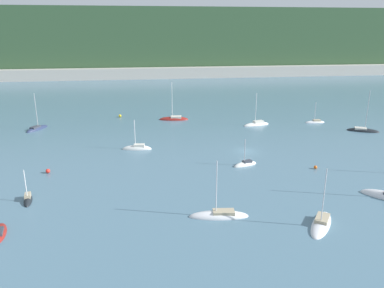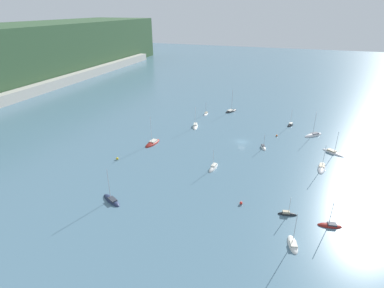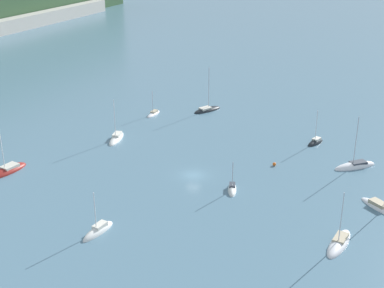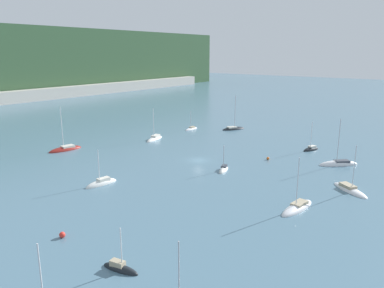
# 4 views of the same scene
# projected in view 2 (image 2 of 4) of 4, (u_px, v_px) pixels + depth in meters

# --- Properties ---
(ground_plane) EXTENTS (600.00, 600.00, 0.00)m
(ground_plane) POSITION_uv_depth(u_px,v_px,m) (242.00, 142.00, 114.98)
(ground_plane) COLOR slate
(sailboat_0) EXTENTS (8.65, 3.22, 9.22)m
(sailboat_0) POSITION_uv_depth(u_px,v_px,m) (322.00, 168.00, 96.22)
(sailboat_0) COLOR silver
(sailboat_0) RESTS_ON ground_plane
(sailboat_1) EXTENTS (8.29, 5.99, 11.42)m
(sailboat_1) POSITION_uv_depth(u_px,v_px,m) (231.00, 111.00, 148.26)
(sailboat_1) COLOR black
(sailboat_1) RESTS_ON ground_plane
(sailboat_2) EXTENTS (6.59, 2.45, 7.60)m
(sailboat_2) POSITION_uv_depth(u_px,v_px,m) (213.00, 168.00, 96.27)
(sailboat_2) COLOR white
(sailboat_2) RESTS_ON ground_plane
(sailboat_3) EXTENTS (8.83, 4.08, 11.72)m
(sailboat_3) POSITION_uv_depth(u_px,v_px,m) (153.00, 143.00, 113.56)
(sailboat_3) COLOR maroon
(sailboat_3) RESTS_ON ground_plane
(sailboat_4) EXTENTS (5.75, 1.64, 6.46)m
(sailboat_4) POSITION_uv_depth(u_px,v_px,m) (206.00, 114.00, 144.52)
(sailboat_4) COLOR silver
(sailboat_4) RESTS_ON ground_plane
(sailboat_5) EXTENTS (6.72, 8.05, 8.92)m
(sailboat_5) POSITION_uv_depth(u_px,v_px,m) (333.00, 153.00, 106.26)
(sailboat_5) COLOR silver
(sailboat_5) RESTS_ON ground_plane
(sailboat_6) EXTENTS (2.06, 4.86, 5.83)m
(sailboat_6) POSITION_uv_depth(u_px,v_px,m) (287.00, 214.00, 74.76)
(sailboat_6) COLOR black
(sailboat_6) RESTS_ON ground_plane
(sailboat_7) EXTENTS (8.05, 3.94, 9.70)m
(sailboat_7) POSITION_uv_depth(u_px,v_px,m) (195.00, 126.00, 129.47)
(sailboat_7) COLOR white
(sailboat_7) RESTS_ON ground_plane
(sailboat_8) EXTENTS (5.32, 3.09, 6.17)m
(sailboat_8) POSITION_uv_depth(u_px,v_px,m) (263.00, 148.00, 110.19)
(sailboat_8) COLOR white
(sailboat_8) RESTS_ON ground_plane
(sailboat_9) EXTENTS (7.76, 7.89, 11.06)m
(sailboat_9) POSITION_uv_depth(u_px,v_px,m) (313.00, 135.00, 120.64)
(sailboat_9) COLOR silver
(sailboat_9) RESTS_ON ground_plane
(sailboat_10) EXTENTS (6.13, 3.34, 8.97)m
(sailboat_10) POSITION_uv_depth(u_px,v_px,m) (293.00, 245.00, 65.29)
(sailboat_10) COLOR white
(sailboat_10) RESTS_ON ground_plane
(sailboat_11) EXTENTS (2.87, 5.86, 7.78)m
(sailboat_11) POSITION_uv_depth(u_px,v_px,m) (330.00, 226.00, 70.90)
(sailboat_11) COLOR maroon
(sailboat_11) RESTS_ON ground_plane
(sailboat_12) EXTENTS (5.48, 3.21, 7.98)m
(sailboat_12) POSITION_uv_depth(u_px,v_px,m) (290.00, 125.00, 130.91)
(sailboat_12) COLOR black
(sailboat_12) RESTS_ON ground_plane
(sailboat_13) EXTENTS (5.40, 7.65, 10.39)m
(sailboat_13) POSITION_uv_depth(u_px,v_px,m) (112.00, 200.00, 80.13)
(sailboat_13) COLOR #232D4C
(sailboat_13) RESTS_ON ground_plane
(mooring_buoy_0) EXTENTS (0.82, 0.82, 0.82)m
(mooring_buoy_0) POSITION_uv_depth(u_px,v_px,m) (117.00, 158.00, 101.56)
(mooring_buoy_0) COLOR yellow
(mooring_buoy_0) RESTS_ON ground_plane
(mooring_buoy_1) EXTENTS (0.80, 0.80, 0.80)m
(mooring_buoy_1) POSITION_uv_depth(u_px,v_px,m) (241.00, 203.00, 78.54)
(mooring_buoy_1) COLOR red
(mooring_buoy_1) RESTS_ON ground_plane
(mooring_buoy_2) EXTENTS (0.66, 0.66, 0.66)m
(mooring_buoy_2) POSITION_uv_depth(u_px,v_px,m) (277.00, 136.00, 119.82)
(mooring_buoy_2) COLOR orange
(mooring_buoy_2) RESTS_ON ground_plane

